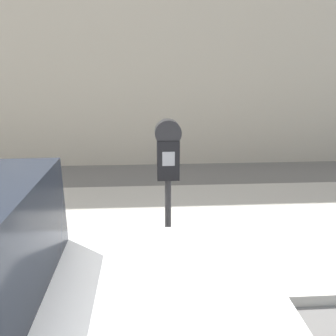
{
  "coord_description": "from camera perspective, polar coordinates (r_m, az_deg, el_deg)",
  "views": [
    {
      "loc": [
        0.28,
        -1.47,
        1.99
      ],
      "look_at": [
        0.43,
        1.1,
        1.19
      ],
      "focal_mm": 35.0,
      "sensor_mm": 36.0,
      "label": 1
    }
  ],
  "objects": [
    {
      "name": "sidewalk",
      "position": [
        4.16,
        -6.99,
        -10.61
      ],
      "size": [
        24.0,
        2.8,
        0.11
      ],
      "color": "#BCB7AD",
      "rests_on": "ground_plane"
    },
    {
      "name": "parking_meter",
      "position": [
        2.7,
        0.0,
        0.41
      ],
      "size": [
        0.21,
        0.14,
        1.49
      ],
      "color": "#2D2D30",
      "rests_on": "sidewalk"
    }
  ]
}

